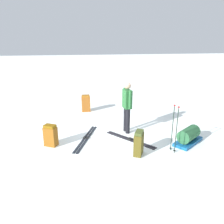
{
  "coord_description": "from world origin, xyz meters",
  "views": [
    {
      "loc": [
        6.75,
        -1.22,
        2.97
      ],
      "look_at": [
        0.0,
        0.0,
        0.7
      ],
      "focal_mm": 35.09,
      "sensor_mm": 36.0,
      "label": 1
    }
  ],
  "objects_px": {
    "skier_standing": "(127,105)",
    "backpack_large_dark": "(139,143)",
    "ski_poles_planted_near": "(175,127)",
    "gear_sled": "(188,136)",
    "backpack_small_spare": "(86,103)",
    "ski_pair_far": "(130,140)",
    "backpack_bright": "(51,136)",
    "ski_pair_near": "(86,138)"
  },
  "relations": [
    {
      "from": "skier_standing",
      "to": "backpack_large_dark",
      "type": "distance_m",
      "value": 1.67
    },
    {
      "from": "skier_standing",
      "to": "backpack_large_dark",
      "type": "xyz_separation_m",
      "value": [
        1.55,
        -0.05,
        -0.62
      ]
    },
    {
      "from": "skier_standing",
      "to": "ski_poles_planted_near",
      "type": "bearing_deg",
      "value": 31.22
    },
    {
      "from": "gear_sled",
      "to": "backpack_large_dark",
      "type": "bearing_deg",
      "value": -76.51
    },
    {
      "from": "backpack_small_spare",
      "to": "ski_pair_far",
      "type": "bearing_deg",
      "value": 20.08
    },
    {
      "from": "backpack_large_dark",
      "to": "ski_poles_planted_near",
      "type": "bearing_deg",
      "value": 89.7
    },
    {
      "from": "skier_standing",
      "to": "backpack_bright",
      "type": "xyz_separation_m",
      "value": [
        0.58,
        -2.42,
        -0.64
      ]
    },
    {
      "from": "skier_standing",
      "to": "ski_pair_near",
      "type": "height_order",
      "value": "skier_standing"
    },
    {
      "from": "skier_standing",
      "to": "backpack_bright",
      "type": "bearing_deg",
      "value": -76.48
    },
    {
      "from": "skier_standing",
      "to": "gear_sled",
      "type": "distance_m",
      "value": 2.12
    },
    {
      "from": "ski_pair_far",
      "to": "backpack_large_dark",
      "type": "xyz_separation_m",
      "value": [
        0.91,
        -0.01,
        0.32
      ]
    },
    {
      "from": "ski_pair_near",
      "to": "gear_sled",
      "type": "height_order",
      "value": "gear_sled"
    },
    {
      "from": "ski_pair_near",
      "to": "ski_poles_planted_near",
      "type": "distance_m",
      "value": 2.74
    },
    {
      "from": "backpack_large_dark",
      "to": "backpack_small_spare",
      "type": "relative_size",
      "value": 0.95
    },
    {
      "from": "backpack_large_dark",
      "to": "backpack_bright",
      "type": "distance_m",
      "value": 2.56
    },
    {
      "from": "skier_standing",
      "to": "backpack_large_dark",
      "type": "bearing_deg",
      "value": -1.8
    },
    {
      "from": "backpack_small_spare",
      "to": "ski_poles_planted_near",
      "type": "relative_size",
      "value": 0.54
    },
    {
      "from": "skier_standing",
      "to": "backpack_small_spare",
      "type": "height_order",
      "value": "skier_standing"
    },
    {
      "from": "backpack_large_dark",
      "to": "backpack_bright",
      "type": "relative_size",
      "value": 1.05
    },
    {
      "from": "ski_pair_far",
      "to": "backpack_large_dark",
      "type": "relative_size",
      "value": 2.25
    },
    {
      "from": "ski_pair_far",
      "to": "gear_sled",
      "type": "relative_size",
      "value": 1.35
    },
    {
      "from": "ski_pair_near",
      "to": "backpack_bright",
      "type": "relative_size",
      "value": 2.94
    },
    {
      "from": "ski_pair_far",
      "to": "backpack_small_spare",
      "type": "bearing_deg",
      "value": -159.92
    },
    {
      "from": "ski_pair_near",
      "to": "ski_poles_planted_near",
      "type": "xyz_separation_m",
      "value": [
        1.25,
        2.33,
        0.73
      ]
    },
    {
      "from": "backpack_bright",
      "to": "backpack_large_dark",
      "type": "bearing_deg",
      "value": 67.88
    },
    {
      "from": "backpack_bright",
      "to": "backpack_small_spare",
      "type": "height_order",
      "value": "backpack_small_spare"
    },
    {
      "from": "skier_standing",
      "to": "gear_sled",
      "type": "xyz_separation_m",
      "value": [
        1.15,
        1.63,
        -0.73
      ]
    },
    {
      "from": "ski_poles_planted_near",
      "to": "backpack_large_dark",
      "type": "bearing_deg",
      "value": -90.3
    },
    {
      "from": "ski_pair_near",
      "to": "backpack_small_spare",
      "type": "bearing_deg",
      "value": 176.07
    },
    {
      "from": "skier_standing",
      "to": "backpack_small_spare",
      "type": "bearing_deg",
      "value": -154.57
    },
    {
      "from": "backpack_bright",
      "to": "ski_poles_planted_near",
      "type": "bearing_deg",
      "value": 73.91
    },
    {
      "from": "skier_standing",
      "to": "backpack_bright",
      "type": "height_order",
      "value": "skier_standing"
    },
    {
      "from": "skier_standing",
      "to": "ski_pair_far",
      "type": "relative_size",
      "value": 1.11
    },
    {
      "from": "skier_standing",
      "to": "ski_poles_planted_near",
      "type": "distance_m",
      "value": 1.83
    },
    {
      "from": "backpack_large_dark",
      "to": "gear_sled",
      "type": "relative_size",
      "value": 0.6
    },
    {
      "from": "backpack_large_dark",
      "to": "ski_poles_planted_near",
      "type": "relative_size",
      "value": 0.51
    },
    {
      "from": "backpack_large_dark",
      "to": "ski_pair_near",
      "type": "bearing_deg",
      "value": -132.93
    },
    {
      "from": "ski_pair_near",
      "to": "ski_pair_far",
      "type": "xyz_separation_m",
      "value": [
        0.34,
        1.35,
        0.0
      ]
    },
    {
      "from": "ski_pair_near",
      "to": "backpack_bright",
      "type": "xyz_separation_m",
      "value": [
        0.28,
        -1.03,
        0.31
      ]
    },
    {
      "from": "ski_pair_far",
      "to": "backpack_small_spare",
      "type": "relative_size",
      "value": 2.13
    },
    {
      "from": "ski_pair_far",
      "to": "gear_sled",
      "type": "height_order",
      "value": "gear_sled"
    },
    {
      "from": "ski_pair_near",
      "to": "ski_pair_far",
      "type": "relative_size",
      "value": 1.24
    }
  ]
}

